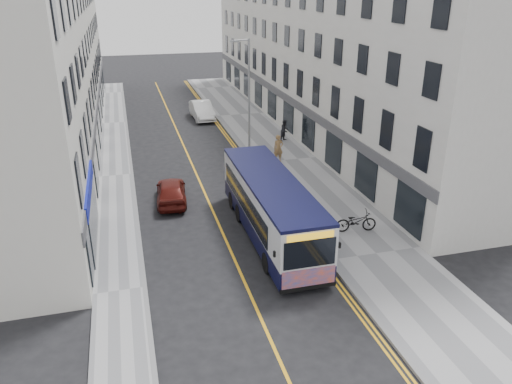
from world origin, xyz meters
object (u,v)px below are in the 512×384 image
car_maroon (171,191)px  bicycle (356,221)px  pedestrian_near (278,148)px  streetlamp (248,94)px  pedestrian_far (285,130)px  car_white (202,110)px  city_bus (271,206)px

car_maroon → bicycle: bearing=148.7°
pedestrian_near → streetlamp: bearing=124.8°
bicycle → pedestrian_near: 10.82m
streetlamp → pedestrian_near: bearing=-54.9°
bicycle → pedestrian_far: (1.35, 15.31, 0.29)m
car_white → bicycle: bearing=-82.6°
pedestrian_near → car_maroon: bearing=-149.1°
bicycle → car_maroon: bearing=61.6°
pedestrian_near → car_maroon: pedestrian_near is taller
bicycle → car_white: car_white is taller
bicycle → car_maroon: car_maroon is taller
city_bus → pedestrian_near: (3.54, 10.04, -0.58)m
car_maroon → city_bus: bearing=133.0°
city_bus → car_maroon: (-4.17, 5.36, -0.95)m
city_bus → car_white: 23.22m
pedestrian_far → streetlamp: bearing=178.9°
pedestrian_near → pedestrian_far: bearing=66.4°
pedestrian_far → car_maroon: (-9.65, -9.19, -0.25)m
car_white → car_maroon: (-4.67, -17.83, -0.10)m
streetlamp → car_maroon: bearing=-131.9°
pedestrian_far → car_maroon: 13.33m
pedestrian_near → car_white: 13.50m
pedestrian_near → pedestrian_far: (1.93, 4.51, -0.11)m
city_bus → pedestrian_far: (5.47, 14.55, -0.69)m
pedestrian_near → city_bus: bearing=-109.8°
streetlamp → city_bus: 12.70m
city_bus → bicycle: size_ratio=5.11×
city_bus → pedestrian_far: size_ratio=6.29×
bicycle → pedestrian_near: bearing=11.1°
pedestrian_near → car_maroon: (-7.71, -4.68, -0.36)m
pedestrian_far → car_white: 9.97m
pedestrian_far → car_white: (-4.97, 8.64, -0.16)m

